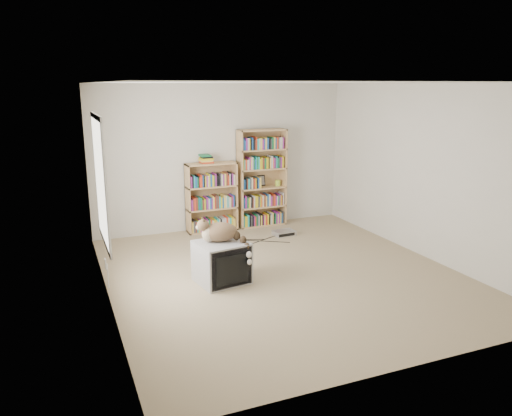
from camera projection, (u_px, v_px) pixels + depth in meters
name	position (u px, v px, depth m)	size (l,w,h in m)	color
floor	(283.00, 274.00, 6.70)	(4.50, 5.00, 0.01)	tan
wall_back	(222.00, 157.00, 8.65)	(4.50, 0.02, 2.50)	beige
wall_front	(412.00, 236.00, 4.16)	(4.50, 0.02, 2.50)	beige
wall_left	(102.00, 197.00, 5.58)	(0.02, 5.00, 2.50)	beige
wall_right	(424.00, 172.00, 7.23)	(0.02, 5.00, 2.50)	beige
ceiling	(285.00, 83.00, 6.10)	(4.50, 5.00, 0.02)	white
window	(101.00, 181.00, 5.73)	(0.02, 1.22, 1.52)	white
crt_tv	(222.00, 262.00, 6.39)	(0.69, 0.64, 0.53)	#A1A1A4
cat	(224.00, 235.00, 6.32)	(0.65, 0.56, 0.54)	#382917
bookcase_tall	(261.00, 180.00, 8.88)	(0.86, 0.30, 1.72)	tan
bookcase_short	(211.00, 200.00, 8.60)	(0.87, 0.30, 1.19)	tan
book_stack	(205.00, 159.00, 8.40)	(0.20, 0.27, 0.14)	red
green_mug	(278.00, 183.00, 8.99)	(0.09, 0.09, 0.11)	#A7CB3A
framed_print	(261.00, 180.00, 8.96)	(0.15, 0.01, 0.19)	black
dvd_player	(284.00, 233.00, 8.43)	(0.35, 0.25, 0.08)	#AEAEB3
wall_outlet	(106.00, 264.00, 6.17)	(0.01, 0.08, 0.13)	silver
floor_cables	(232.00, 245.00, 7.90)	(1.20, 0.70, 0.01)	black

